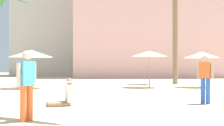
% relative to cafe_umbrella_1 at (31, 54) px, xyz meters
% --- Properties ---
extents(hotel_pink, '(19.39, 9.92, 17.32)m').
position_rel_cafe_umbrella_1_xyz_m(hotel_pink, '(10.86, 20.00, 6.53)').
color(hotel_pink, beige).
rests_on(hotel_pink, ground).
extents(hotel_tower_gray, '(12.92, 11.30, 22.06)m').
position_rel_cafe_umbrella_1_xyz_m(hotel_tower_gray, '(-1.33, 27.32, 8.90)').
color(hotel_tower_gray, '#BCB7AD').
rests_on(hotel_tower_gray, ground).
extents(cafe_umbrella_1, '(2.68, 2.68, 2.36)m').
position_rel_cafe_umbrella_1_xyz_m(cafe_umbrella_1, '(0.00, 0.00, 0.00)').
color(cafe_umbrella_1, gray).
rests_on(cafe_umbrella_1, ground).
extents(cafe_umbrella_2, '(2.27, 2.27, 2.28)m').
position_rel_cafe_umbrella_1_xyz_m(cafe_umbrella_2, '(10.75, 0.53, -0.05)').
color(cafe_umbrella_2, gray).
rests_on(cafe_umbrella_2, ground).
extents(cafe_umbrella_3, '(2.28, 2.28, 2.34)m').
position_rel_cafe_umbrella_1_xyz_m(cafe_umbrella_3, '(7.37, 0.46, 0.02)').
color(cafe_umbrella_3, gray).
rests_on(cafe_umbrella_3, ground).
extents(person_near_right, '(2.86, 1.80, 1.74)m').
position_rel_cafe_umbrella_1_xyz_m(person_near_right, '(2.48, -11.32, -1.20)').
color(person_near_right, orange).
rests_on(person_near_right, ground).
extents(person_far_right, '(0.95, 0.66, 0.95)m').
position_rel_cafe_umbrella_1_xyz_m(person_far_right, '(3.09, -8.53, -1.79)').
color(person_far_right, '#936B51').
rests_on(person_far_right, ground).
extents(person_mid_center, '(0.50, 0.49, 1.76)m').
position_rel_cafe_umbrella_1_xyz_m(person_mid_center, '(8.06, -8.14, -1.16)').
color(person_mid_center, blue).
rests_on(person_mid_center, ground).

